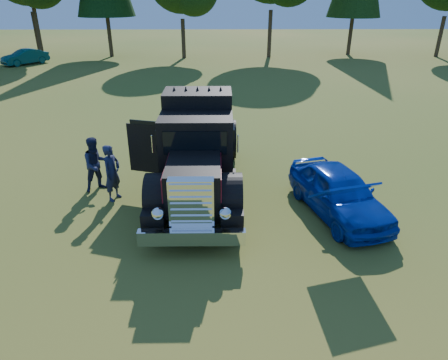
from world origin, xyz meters
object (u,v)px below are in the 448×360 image
(hotrod_coupe, at_px, (339,192))
(distant_teal_car, at_px, (25,57))
(diamond_t_truck, at_px, (197,155))
(spectator_far, at_px, (96,164))
(spectator_near, at_px, (112,173))

(hotrod_coupe, relative_size, distant_teal_car, 1.16)
(diamond_t_truck, distance_m, hotrod_coupe, 4.22)
(diamond_t_truck, distance_m, spectator_far, 3.20)
(spectator_near, bearing_deg, hotrod_coupe, -74.01)
(spectator_near, xyz_separation_m, distant_teal_car, (-13.33, 24.54, -0.24))
(diamond_t_truck, relative_size, spectator_far, 4.14)
(spectator_far, height_order, distant_teal_car, spectator_far)
(hotrod_coupe, distance_m, spectator_far, 7.31)
(spectator_far, relative_size, distant_teal_car, 0.46)
(hotrod_coupe, bearing_deg, spectator_near, 171.71)
(diamond_t_truck, xyz_separation_m, spectator_near, (-2.51, -0.37, -0.42))
(spectator_near, distance_m, distant_teal_car, 27.92)
(diamond_t_truck, height_order, spectator_far, diamond_t_truck)
(diamond_t_truck, xyz_separation_m, hotrod_coupe, (3.97, -1.31, -0.61))
(diamond_t_truck, relative_size, spectator_near, 4.16)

